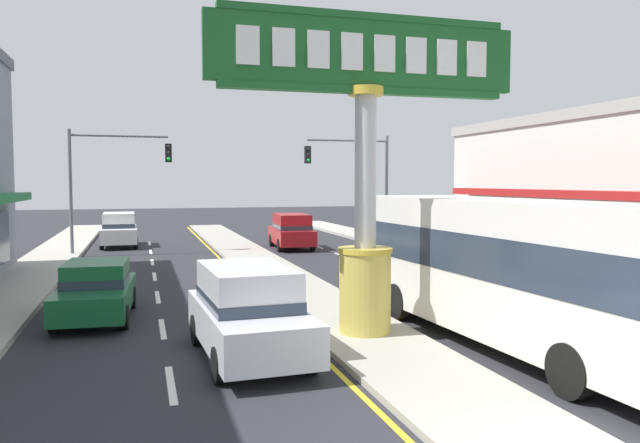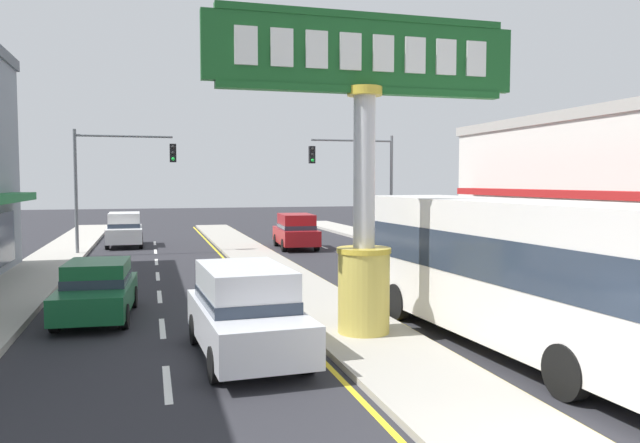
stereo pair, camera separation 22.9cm
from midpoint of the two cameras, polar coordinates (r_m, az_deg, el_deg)
The scene contains 15 objects.
median_strip at distance 25.26m, azimuth -4.12°, elevation -4.48°, with size 2.47×52.00×0.14m, color #A39E93.
sidewalk_left at distance 23.18m, azimuth -25.77°, elevation -5.54°, with size 2.49×60.00×0.18m, color #ADA89E.
sidewalk_right at distance 26.74m, azimuth 16.27°, elevation -4.12°, with size 2.49×60.00×0.18m, color #ADA89E.
lane_markings at distance 23.96m, azimuth -3.48°, elevation -5.09°, with size 9.21×52.00×0.01m.
district_sign at distance 14.32m, azimuth 4.57°, elevation 5.40°, with size 7.38×1.27×7.34m.
traffic_light_left_side at distance 32.06m, azimuth -18.32°, elevation 4.56°, with size 4.86×0.46×6.20m.
traffic_light_right_side at distance 34.05m, azimuth 4.07°, elevation 4.68°, with size 4.86×0.46×6.20m.
suv_near_right_lane at distance 33.67m, azimuth -2.05°, elevation -0.86°, with size 2.17×4.70×1.90m.
suv_far_right_lane at distance 36.59m, azimuth -17.43°, elevation -0.66°, with size 2.03×4.63×1.90m.
sedan_near_left_lane at distance 17.64m, azimuth -19.52°, elevation -5.91°, with size 2.02×4.39×1.53m.
bus_mid_left_lane at distance 14.13m, azimuth 18.18°, elevation -3.80°, with size 3.16×11.33×3.26m.
suv_far_left_oncoming at distance 13.10m, azimuth -6.36°, elevation -8.14°, with size 2.15×4.69×1.90m.
sedan_kerb_right at distance 20.55m, azimuth 7.00°, elevation -4.37°, with size 2.00×4.38×1.53m.
pedestrian_near_kerb at distance 26.44m, azimuth 18.85°, elevation -2.01°, with size 0.28×0.43×1.66m.
pedestrian_far_side at distance 22.06m, azimuth 27.23°, elevation -3.25°, with size 0.41×0.23×1.72m.
Camera 2 is at (-4.79, -6.55, 3.67)m, focal length 34.67 mm.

